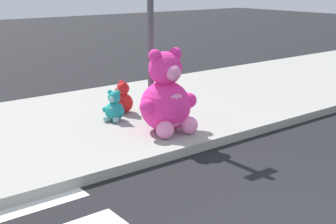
% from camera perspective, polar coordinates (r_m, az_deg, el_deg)
% --- Properties ---
extents(sidewalk, '(28.00, 4.40, 0.15)m').
position_cam_1_polar(sidewalk, '(8.48, -10.72, -1.60)').
color(sidewalk, '#9E9B93').
rests_on(sidewalk, ground_plane).
extents(sign_pole, '(0.56, 0.11, 3.20)m').
position_cam_1_polar(sign_pole, '(7.96, -2.16, 10.58)').
color(sign_pole, '#4C4C51').
rests_on(sign_pole, sidewalk).
extents(plush_pink_large, '(1.07, 0.95, 1.39)m').
position_cam_1_polar(plush_pink_large, '(7.63, -0.16, 1.62)').
color(plush_pink_large, '#F22D93').
rests_on(plush_pink_large, sidewalk).
extents(plush_white, '(0.42, 0.41, 0.59)m').
position_cam_1_polar(plush_white, '(9.19, -0.11, 2.05)').
color(plush_white, white).
rests_on(plush_white, sidewalk).
extents(plush_red, '(0.43, 0.47, 0.61)m').
position_cam_1_polar(plush_red, '(8.83, -5.66, 1.47)').
color(plush_red, red).
rests_on(plush_red, sidewalk).
extents(plush_teal, '(0.41, 0.39, 0.56)m').
position_cam_1_polar(plush_teal, '(8.34, -6.66, 0.42)').
color(plush_teal, teal).
rests_on(plush_teal, sidewalk).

